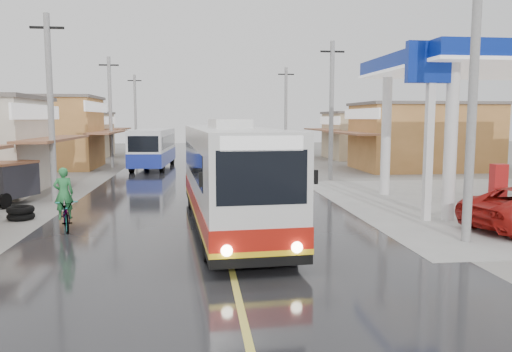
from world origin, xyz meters
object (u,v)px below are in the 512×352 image
Objects in this scene: second_bus at (153,148)px; tyre_stack at (21,213)px; coach_bus at (229,176)px; tricycle_near at (8,180)px; cyclist at (66,209)px.

second_bus is 9.02× the size of tyre_stack.
second_bus is at bearing 80.09° from tyre_stack.
coach_bus is 4.21× the size of tricycle_near.
cyclist is at bearing -89.60° from second_bus.
second_bus is 4.15× the size of cyclist.
coach_bus is at bearing -15.20° from tyre_stack.
second_bus is 18.37m from tyre_stack.
coach_bus is 1.35× the size of second_bus.
tyre_stack is (-3.15, -18.06, -1.26)m from second_bus.
tricycle_near is (-3.64, 5.30, 0.35)m from cyclist.
second_bus is at bearing 94.49° from tricycle_near.
cyclist is at bearing 175.01° from coach_bus.
tricycle_near is at bearing 115.07° from tyre_stack.
tricycle_near is 3.86m from tyre_stack.
coach_bus is 10.47m from tricycle_near.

